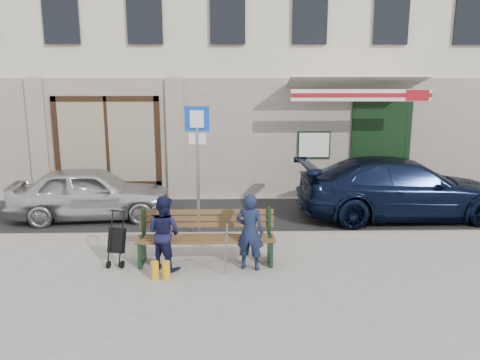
{
  "coord_description": "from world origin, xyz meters",
  "views": [
    {
      "loc": [
        0.01,
        -7.53,
        3.16
      ],
      "look_at": [
        0.23,
        1.6,
        1.2
      ],
      "focal_mm": 35.0,
      "sensor_mm": 36.0,
      "label": 1
    }
  ],
  "objects_px": {
    "parking_sign": "(198,151)",
    "stroller": "(117,241)",
    "bench": "(203,238)",
    "man": "(250,232)",
    "car_silver": "(91,193)",
    "woman": "(164,233)",
    "car_navy": "(401,188)"
  },
  "relations": [
    {
      "from": "parking_sign",
      "to": "stroller",
      "type": "bearing_deg",
      "value": -123.54
    },
    {
      "from": "bench",
      "to": "man",
      "type": "xyz_separation_m",
      "value": [
        0.8,
        -0.28,
        0.2
      ]
    },
    {
      "from": "car_silver",
      "to": "stroller",
      "type": "xyz_separation_m",
      "value": [
        1.22,
        -2.79,
        -0.2
      ]
    },
    {
      "from": "man",
      "to": "car_silver",
      "type": "bearing_deg",
      "value": -25.62
    },
    {
      "from": "man",
      "to": "stroller",
      "type": "height_order",
      "value": "man"
    },
    {
      "from": "car_silver",
      "to": "stroller",
      "type": "bearing_deg",
      "value": -161.61
    },
    {
      "from": "car_silver",
      "to": "stroller",
      "type": "distance_m",
      "value": 3.05
    },
    {
      "from": "parking_sign",
      "to": "car_silver",
      "type": "bearing_deg",
      "value": 161.22
    },
    {
      "from": "parking_sign",
      "to": "man",
      "type": "bearing_deg",
      "value": -53.15
    },
    {
      "from": "stroller",
      "to": "woman",
      "type": "bearing_deg",
      "value": 3.5
    },
    {
      "from": "car_navy",
      "to": "bench",
      "type": "height_order",
      "value": "car_navy"
    },
    {
      "from": "parking_sign",
      "to": "car_navy",
      "type": "bearing_deg",
      "value": 22.6
    },
    {
      "from": "car_navy",
      "to": "stroller",
      "type": "height_order",
      "value": "car_navy"
    },
    {
      "from": "woman",
      "to": "parking_sign",
      "type": "bearing_deg",
      "value": -74.2
    },
    {
      "from": "parking_sign",
      "to": "woman",
      "type": "distance_m",
      "value": 2.1
    },
    {
      "from": "car_navy",
      "to": "woman",
      "type": "distance_m",
      "value": 5.87
    },
    {
      "from": "car_navy",
      "to": "parking_sign",
      "type": "height_order",
      "value": "parking_sign"
    },
    {
      "from": "car_silver",
      "to": "man",
      "type": "xyz_separation_m",
      "value": [
        3.52,
        -3.05,
        0.05
      ]
    },
    {
      "from": "man",
      "to": "stroller",
      "type": "relative_size",
      "value": 1.4
    },
    {
      "from": "bench",
      "to": "stroller",
      "type": "height_order",
      "value": "bench"
    },
    {
      "from": "car_navy",
      "to": "parking_sign",
      "type": "bearing_deg",
      "value": 102.58
    },
    {
      "from": "parking_sign",
      "to": "man",
      "type": "height_order",
      "value": "parking_sign"
    },
    {
      "from": "car_navy",
      "to": "man",
      "type": "xyz_separation_m",
      "value": [
        -3.66,
        -2.97,
        -0.04
      ]
    },
    {
      "from": "car_silver",
      "to": "man",
      "type": "relative_size",
      "value": 2.72
    },
    {
      "from": "car_silver",
      "to": "car_navy",
      "type": "relative_size",
      "value": 0.75
    },
    {
      "from": "parking_sign",
      "to": "stroller",
      "type": "distance_m",
      "value": 2.42
    },
    {
      "from": "car_navy",
      "to": "stroller",
      "type": "relative_size",
      "value": 5.11
    },
    {
      "from": "parking_sign",
      "to": "stroller",
      "type": "height_order",
      "value": "parking_sign"
    },
    {
      "from": "man",
      "to": "car_navy",
      "type": "bearing_deg",
      "value": -125.74
    },
    {
      "from": "car_navy",
      "to": "woman",
      "type": "bearing_deg",
      "value": 117.53
    },
    {
      "from": "car_silver",
      "to": "woman",
      "type": "distance_m",
      "value": 3.63
    },
    {
      "from": "parking_sign",
      "to": "bench",
      "type": "bearing_deg",
      "value": -75.33
    }
  ]
}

